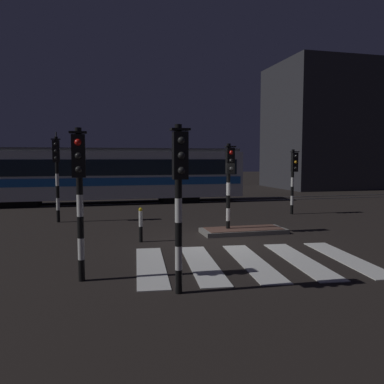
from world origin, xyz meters
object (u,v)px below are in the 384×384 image
(traffic_light_corner_far_right, at_px, (294,172))
(bollard_island_edge, at_px, (141,225))
(traffic_light_corner_near_left, at_px, (79,181))
(traffic_light_corner_far_left, at_px, (57,166))
(traffic_light_median_centre, at_px, (229,175))
(tram, at_px, (102,174))
(traffic_light_kerb_mid_left, at_px, (179,183))

(traffic_light_corner_far_right, height_order, bollard_island_edge, traffic_light_corner_far_right)
(traffic_light_corner_near_left, xyz_separation_m, traffic_light_corner_far_right, (9.46, 8.18, -0.16))
(traffic_light_corner_far_left, bearing_deg, traffic_light_median_centre, -33.61)
(traffic_light_corner_far_left, distance_m, tram, 6.90)
(traffic_light_corner_far_left, height_order, traffic_light_corner_far_right, traffic_light_corner_far_left)
(tram, bearing_deg, traffic_light_median_centre, -68.75)
(traffic_light_kerb_mid_left, distance_m, traffic_light_corner_far_right, 12.12)
(traffic_light_corner_far_right, bearing_deg, traffic_light_corner_far_left, 178.82)
(traffic_light_corner_near_left, distance_m, bollard_island_edge, 4.45)
(traffic_light_median_centre, xyz_separation_m, traffic_light_corner_far_right, (4.56, 3.82, -0.07))
(traffic_light_median_centre, bearing_deg, traffic_light_corner_near_left, -138.36)
(traffic_light_median_centre, relative_size, tram, 0.19)
(traffic_light_kerb_mid_left, relative_size, traffic_light_corner_far_left, 0.94)
(traffic_light_kerb_mid_left, bearing_deg, traffic_light_median_centre, 61.96)
(traffic_light_kerb_mid_left, distance_m, traffic_light_corner_far_left, 10.17)
(traffic_light_median_centre, bearing_deg, bollard_island_edge, -169.37)
(bollard_island_edge, bearing_deg, traffic_light_corner_far_left, 121.99)
(traffic_light_median_centre, bearing_deg, tram, 111.25)
(traffic_light_corner_far_left, distance_m, bollard_island_edge, 5.76)
(tram, bearing_deg, traffic_light_kerb_mid_left, -86.04)
(traffic_light_median_centre, relative_size, bollard_island_edge, 2.87)
(traffic_light_corner_far_right, bearing_deg, traffic_light_kerb_mid_left, -128.63)
(traffic_light_corner_far_right, bearing_deg, traffic_light_median_centre, -140.02)
(tram, bearing_deg, traffic_light_corner_near_left, -92.94)
(traffic_light_corner_far_left, bearing_deg, bollard_island_edge, -58.01)
(traffic_light_kerb_mid_left, bearing_deg, traffic_light_corner_far_right, 51.37)
(traffic_light_median_centre, relative_size, traffic_light_corner_far_right, 1.03)
(traffic_light_kerb_mid_left, relative_size, traffic_light_corner_near_left, 1.00)
(traffic_light_corner_far_left, bearing_deg, tram, 73.54)
(traffic_light_kerb_mid_left, distance_m, tram, 16.32)
(traffic_light_corner_near_left, distance_m, traffic_light_corner_far_right, 12.51)
(traffic_light_corner_far_left, bearing_deg, traffic_light_corner_far_right, -1.18)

